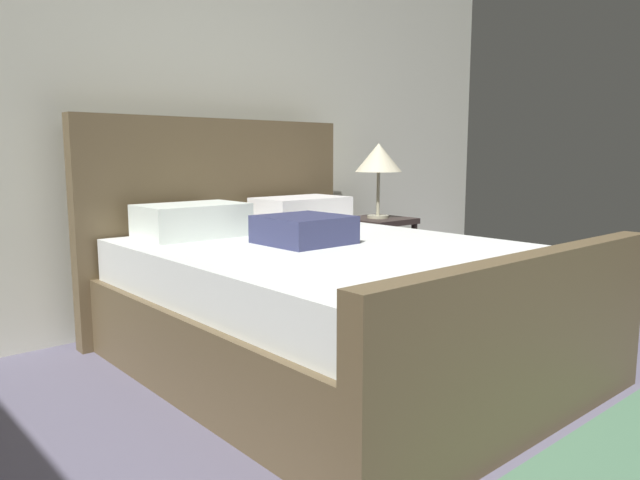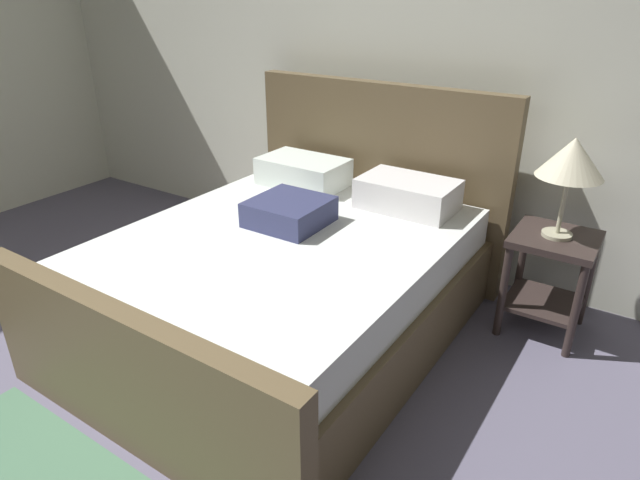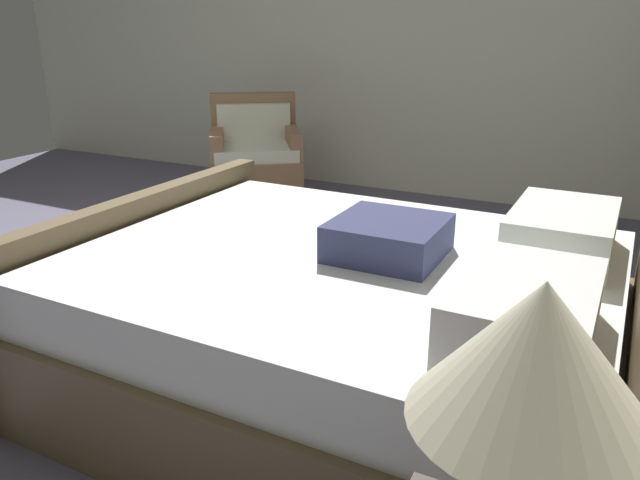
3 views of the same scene
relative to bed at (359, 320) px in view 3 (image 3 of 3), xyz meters
The scene contains 6 objects.
ground_plane 2.16m from the bed, 94.67° to the right, with size 6.08×6.63×0.02m, color slate.
wall_side_left 4.05m from the bed, 147.05° to the right, with size 0.12×6.75×2.85m, color silver.
bed is the anchor object (origin of this frame).
table_lamp_right 1.60m from the bed, 32.32° to the left, with size 0.34×0.34×0.54m.
armchair 2.98m from the bed, 139.62° to the right, with size 1.01×1.01×0.90m.
area_rug 1.84m from the bed, 90.01° to the right, with size 1.71×1.18×0.01m, color #4D775A.
Camera 3 is at (2.16, 2.96, 1.45)m, focal length 34.29 mm.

